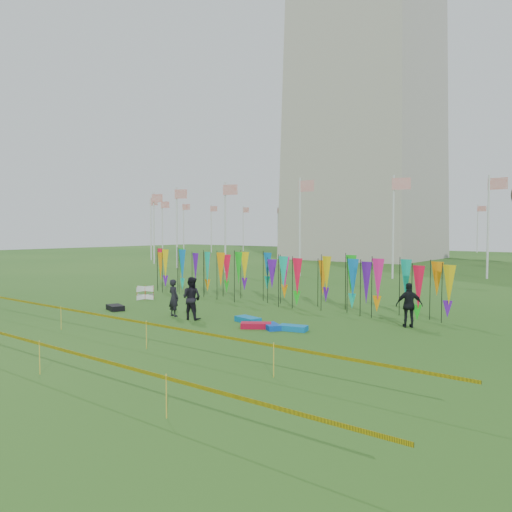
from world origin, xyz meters
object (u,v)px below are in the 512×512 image
Objects in this scene: kite_bag_turquoise at (248,320)px; person_right at (409,305)px; kite_bag_blue at (271,326)px; kite_bag_black at (115,308)px; box_kite at (145,293)px; kite_bag_red at (256,325)px; person_left at (174,298)px; person_mid at (192,298)px; kite_bag_teal at (293,328)px.

person_right is at bearing 28.70° from kite_bag_turquoise.
kite_bag_black is at bearing -173.78° from kite_bag_blue.
kite_bag_turquoise is (8.71, -1.84, -0.24)m from box_kite.
kite_bag_red is (-4.58, -3.80, -0.76)m from person_right.
kite_bag_turquoise is at bearing -156.46° from person_left.
person_mid is 8.84m from person_right.
person_right is at bearing -147.24° from person_left.
person_mid is at bearing -23.51° from box_kite.
person_right reaches higher than person_left.
kite_bag_teal is at bearing 178.08° from person_mid.
person_left is at bearing -13.17° from person_mid.
person_left is 3.64m from kite_bag_turquoise.
person_right is (14.29, 1.21, 0.51)m from box_kite.
box_kite is 0.61× the size of kite_bag_red.
kite_bag_teal is (11.10, -2.10, -0.25)m from box_kite.
box_kite is 11.30m from kite_bag_teal.
person_left is 5.10m from kite_bag_blue.
kite_bag_black is at bearing 18.32° from person_left.
person_left is 1.17m from person_mid.
kite_bag_turquoise is at bearing 143.59° from kite_bag_red.
person_right reaches higher than kite_bag_turquoise.
person_mid is at bearing 6.09° from kite_bag_black.
box_kite is at bearing -27.59° from person_right.
box_kite is at bearing 169.30° from kite_bag_teal.
box_kite is at bearing 167.10° from kite_bag_blue.
kite_bag_teal is (5.85, 0.63, -0.71)m from person_left.
person_mid reaches higher than kite_bag_teal.
kite_bag_black is at bearing -172.76° from kite_bag_teal.
kite_bag_red is (3.30, 0.20, -0.79)m from person_mid.
person_mid is 2.61m from kite_bag_turquoise.
person_mid is at bearing -173.64° from person_left.
box_kite is 8.90m from kite_bag_turquoise.
kite_bag_red is 1.10× the size of kite_bag_teal.
box_kite is 0.74× the size of kite_bag_blue.
kite_bag_blue is at bearing -166.53° from person_left.
kite_bag_blue is 0.61m from kite_bag_red.
person_left reaches higher than box_kite.
person_left reaches higher than kite_bag_red.
kite_bag_red is 7.93m from kite_bag_black.
kite_bag_red is 1.12× the size of kite_bag_black.
kite_bag_teal is (0.82, 0.26, 0.00)m from kite_bag_blue.
person_left is 5.93m from kite_bag_teal.
person_left reaches higher than kite_bag_black.
kite_bag_turquoise is at bearing -11.96° from box_kite.
person_right is 1.80× the size of kite_bag_blue.
kite_bag_teal is at bearing -164.62° from person_left.
kite_bag_teal is at bearing 13.61° from person_right.
person_right is 1.64× the size of kite_bag_teal.
box_kite is 10.05m from kite_bag_red.
kite_bag_turquoise is at bearing -168.01° from person_mid.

